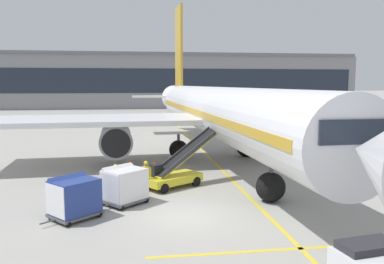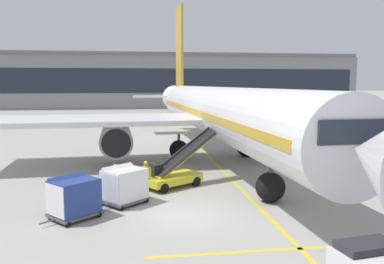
{
  "view_description": "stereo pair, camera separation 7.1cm",
  "coord_description": "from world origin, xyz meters",
  "views": [
    {
      "loc": [
        -2.1,
        -17.36,
        6.02
      ],
      "look_at": [
        1.21,
        5.91,
        3.14
      ],
      "focal_mm": 37.06,
      "sensor_mm": 36.0,
      "label": 1
    },
    {
      "loc": [
        -2.03,
        -17.37,
        6.02
      ],
      "look_at": [
        1.21,
        5.91,
        3.14
      ],
      "focal_mm": 37.06,
      "sensor_mm": 36.0,
      "label": 2
    }
  ],
  "objects": [
    {
      "name": "ground_plane",
      "position": [
        0.0,
        0.0,
        0.0
      ],
      "size": [
        600.0,
        600.0,
        0.0
      ],
      "primitive_type": "plane",
      "color": "#9E9B93"
    },
    {
      "name": "safety_cone_wingtip",
      "position": [
        -2.63,
        10.01,
        0.39
      ],
      "size": [
        0.71,
        0.71,
        0.8
      ],
      "color": "black",
      "rests_on": "ground"
    },
    {
      "name": "parked_airplane",
      "position": [
        4.1,
        12.96,
        3.79
      ],
      "size": [
        35.19,
        45.02,
        15.18
      ],
      "color": "white",
      "rests_on": "ground"
    },
    {
      "name": "ground_crew_marshaller",
      "position": [
        -2.63,
        3.0,
        1.0
      ],
      "size": [
        0.57,
        0.27,
        1.74
      ],
      "color": "#514C42",
      "rests_on": "ground"
    },
    {
      "name": "ground_crew_by_carts",
      "position": [
        -1.59,
        4.42,
        1.0
      ],
      "size": [
        0.57,
        0.26,
        1.74
      ],
      "color": "#514C42",
      "rests_on": "ground"
    },
    {
      "name": "terminal_building",
      "position": [
        -9.2,
        85.79,
        6.66
      ],
      "size": [
        125.14,
        17.61,
        13.42
      ],
      "color": "gray",
      "rests_on": "ground"
    },
    {
      "name": "safety_cone_nose_mark",
      "position": [
        -1.57,
        7.7,
        0.39
      ],
      "size": [
        0.71,
        0.71,
        0.79
      ],
      "color": "black",
      "rests_on": "ground"
    },
    {
      "name": "belt_loader",
      "position": [
        0.16,
        5.33,
        0.9
      ],
      "size": [
        5.01,
        3.89,
        3.29
      ],
      "color": "gold",
      "rests_on": "ground"
    },
    {
      "name": "ground_crew_by_loader",
      "position": [
        -3.23,
        3.78,
        1.0
      ],
      "size": [
        0.55,
        0.35,
        1.74
      ],
      "color": "#333847",
      "rests_on": "ground"
    },
    {
      "name": "baggage_cart_second",
      "position": [
        -4.9,
        0.41,
        1.0
      ],
      "size": [
        2.58,
        2.52,
        1.91
      ],
      "color": "#515156",
      "rests_on": "ground"
    },
    {
      "name": "safety_cone_engine_keepout",
      "position": [
        -0.82,
        10.61,
        0.31
      ],
      "size": [
        0.55,
        0.55,
        0.63
      ],
      "color": "black",
      "rests_on": "ground"
    },
    {
      "name": "apron_guidance_line_lead_in",
      "position": [
        3.81,
        12.14,
        0.0
      ],
      "size": [
        0.2,
        110.0,
        0.01
      ],
      "color": "yellow",
      "rests_on": "ground"
    },
    {
      "name": "baggage_cart_lead",
      "position": [
        -2.74,
        2.3,
        1.0
      ],
      "size": [
        2.58,
        2.52,
        1.91
      ],
      "color": "#515156",
      "rests_on": "ground"
    },
    {
      "name": "apron_guidance_line_stop_bar",
      "position": [
        4.14,
        -4.16,
        0.0
      ],
      "size": [
        12.0,
        0.2,
        0.01
      ],
      "color": "yellow",
      "rests_on": "ground"
    }
  ]
}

